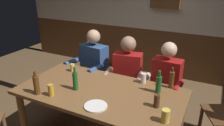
% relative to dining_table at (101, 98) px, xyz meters
% --- Properties ---
extents(back_wall_wainscot, '(6.58, 0.12, 0.96)m').
position_rel_dining_table_xyz_m(back_wall_wainscot, '(0.00, 2.47, -0.19)').
color(back_wall_wainscot, brown).
rests_on(back_wall_wainscot, ground_plane).
extents(dining_table, '(1.89, 0.99, 0.77)m').
position_rel_dining_table_xyz_m(dining_table, '(0.00, 0.00, 0.00)').
color(dining_table, brown).
rests_on(dining_table, ground_plane).
extents(person_0, '(0.59, 0.56, 1.25)m').
position_rel_dining_table_xyz_m(person_0, '(-0.58, 0.72, 0.02)').
color(person_0, '#2D4C84').
rests_on(person_0, ground_plane).
extents(person_1, '(0.58, 0.57, 1.22)m').
position_rel_dining_table_xyz_m(person_1, '(0.01, 0.71, 0.00)').
color(person_1, '#AD1919').
rests_on(person_1, ground_plane).
extents(person_2, '(0.54, 0.54, 1.21)m').
position_rel_dining_table_xyz_m(person_2, '(0.56, 0.71, -0.01)').
color(person_2, '#AD1919').
rests_on(person_2, ground_plane).
extents(plate_0, '(0.24, 0.24, 0.01)m').
position_rel_dining_table_xyz_m(plate_0, '(0.13, -0.32, 0.10)').
color(plate_0, white).
rests_on(plate_0, dining_table).
extents(bottle_0, '(0.06, 0.06, 0.28)m').
position_rel_dining_table_xyz_m(bottle_0, '(-0.26, -0.11, 0.21)').
color(bottle_0, '#195923').
rests_on(bottle_0, dining_table).
extents(bottle_1, '(0.07, 0.07, 0.27)m').
position_rel_dining_table_xyz_m(bottle_1, '(-0.58, -0.39, 0.21)').
color(bottle_1, '#593314').
rests_on(bottle_1, dining_table).
extents(bottle_2, '(0.06, 0.06, 0.27)m').
position_rel_dining_table_xyz_m(bottle_2, '(0.60, 0.25, 0.21)').
color(bottle_2, '#195923').
rests_on(bottle_2, dining_table).
extents(bottle_3, '(0.06, 0.06, 0.26)m').
position_rel_dining_table_xyz_m(bottle_3, '(0.70, 0.43, 0.20)').
color(bottle_3, '#593314').
rests_on(bottle_3, dining_table).
extents(pint_glass_0, '(0.07, 0.07, 0.13)m').
position_rel_dining_table_xyz_m(pint_glass_0, '(0.37, 0.40, 0.16)').
color(pint_glass_0, white).
rests_on(pint_glass_0, dining_table).
extents(pint_glass_1, '(0.08, 0.08, 0.13)m').
position_rel_dining_table_xyz_m(pint_glass_1, '(0.81, -0.24, 0.16)').
color(pint_glass_1, '#E5C64C').
rests_on(pint_glass_1, dining_table).
extents(pint_glass_2, '(0.06, 0.06, 0.14)m').
position_rel_dining_table_xyz_m(pint_glass_2, '(0.67, -0.04, 0.17)').
color(pint_glass_2, '#4C2D19').
rests_on(pint_glass_2, dining_table).
extents(pint_glass_3, '(0.06, 0.06, 0.11)m').
position_rel_dining_table_xyz_m(pint_glass_3, '(-0.61, 0.30, 0.15)').
color(pint_glass_3, '#E5C64C').
rests_on(pint_glass_3, dining_table).
extents(pint_glass_4, '(0.06, 0.06, 0.13)m').
position_rel_dining_table_xyz_m(pint_glass_4, '(-0.42, -0.35, 0.16)').
color(pint_glass_4, gold).
rests_on(pint_glass_4, dining_table).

